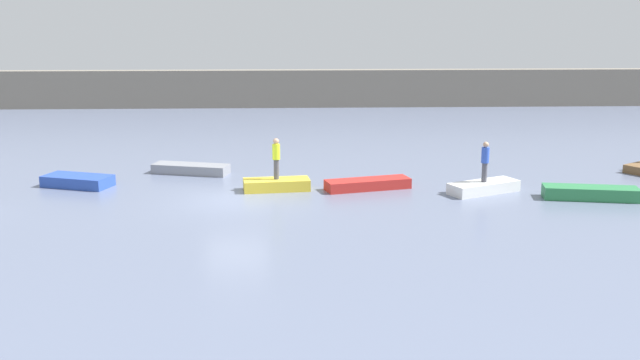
{
  "coord_description": "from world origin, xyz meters",
  "views": [
    {
      "loc": [
        2.2,
        -27.7,
        7.27
      ],
      "look_at": [
        3.41,
        1.45,
        0.45
      ],
      "focal_mm": 40.41,
      "sensor_mm": 36.0,
      "label": 1
    }
  ],
  "objects_px": {
    "rowboat_white": "(484,187)",
    "rowboat_blue": "(78,181)",
    "rowboat_grey": "(191,169)",
    "rowboat_red": "(368,184)",
    "rowboat_green": "(590,193)",
    "person_blue_shirt": "(485,160)",
    "person_hiviz_shirt": "(276,156)",
    "rowboat_yellow": "(277,185)"
  },
  "relations": [
    {
      "from": "rowboat_blue",
      "to": "person_hiviz_shirt",
      "type": "xyz_separation_m",
      "value": [
        8.51,
        -1.04,
        1.2
      ]
    },
    {
      "from": "rowboat_green",
      "to": "rowboat_grey",
      "type": "bearing_deg",
      "value": 172.45
    },
    {
      "from": "rowboat_yellow",
      "to": "rowboat_red",
      "type": "xyz_separation_m",
      "value": [
        3.83,
        0.03,
        -0.02
      ]
    },
    {
      "from": "person_blue_shirt",
      "to": "person_hiviz_shirt",
      "type": "bearing_deg",
      "value": 174.73
    },
    {
      "from": "rowboat_blue",
      "to": "rowboat_grey",
      "type": "distance_m",
      "value": 5.06
    },
    {
      "from": "rowboat_grey",
      "to": "person_blue_shirt",
      "type": "xyz_separation_m",
      "value": [
        12.55,
        -4.15,
        1.17
      ]
    },
    {
      "from": "rowboat_grey",
      "to": "rowboat_red",
      "type": "distance_m",
      "value": 8.52
    },
    {
      "from": "rowboat_grey",
      "to": "rowboat_red",
      "type": "xyz_separation_m",
      "value": [
        7.84,
        -3.33,
        -0.0
      ]
    },
    {
      "from": "rowboat_green",
      "to": "rowboat_red",
      "type": "bearing_deg",
      "value": 177.19
    },
    {
      "from": "person_hiviz_shirt",
      "to": "rowboat_blue",
      "type": "bearing_deg",
      "value": 173.06
    },
    {
      "from": "rowboat_blue",
      "to": "rowboat_green",
      "type": "height_order",
      "value": "rowboat_green"
    },
    {
      "from": "rowboat_grey",
      "to": "rowboat_green",
      "type": "bearing_deg",
      "value": -3.11
    },
    {
      "from": "rowboat_yellow",
      "to": "rowboat_red",
      "type": "height_order",
      "value": "rowboat_yellow"
    },
    {
      "from": "person_blue_shirt",
      "to": "person_hiviz_shirt",
      "type": "xyz_separation_m",
      "value": [
        -8.54,
        0.79,
        0.05
      ]
    },
    {
      "from": "rowboat_blue",
      "to": "rowboat_yellow",
      "type": "bearing_deg",
      "value": 11.82
    },
    {
      "from": "rowboat_green",
      "to": "person_hiviz_shirt",
      "type": "height_order",
      "value": "person_hiviz_shirt"
    },
    {
      "from": "rowboat_blue",
      "to": "person_hiviz_shirt",
      "type": "height_order",
      "value": "person_hiviz_shirt"
    },
    {
      "from": "rowboat_white",
      "to": "rowboat_blue",
      "type": "bearing_deg",
      "value": 148.69
    },
    {
      "from": "person_blue_shirt",
      "to": "rowboat_yellow",
      "type": "bearing_deg",
      "value": 174.73
    },
    {
      "from": "rowboat_yellow",
      "to": "rowboat_red",
      "type": "bearing_deg",
      "value": -6.01
    },
    {
      "from": "rowboat_green",
      "to": "person_hiviz_shirt",
      "type": "relative_size",
      "value": 2.11
    },
    {
      "from": "rowboat_grey",
      "to": "person_blue_shirt",
      "type": "distance_m",
      "value": 13.27
    },
    {
      "from": "person_blue_shirt",
      "to": "rowboat_blue",
      "type": "bearing_deg",
      "value": 173.9
    },
    {
      "from": "rowboat_red",
      "to": "person_hiviz_shirt",
      "type": "relative_size",
      "value": 2.07
    },
    {
      "from": "rowboat_white",
      "to": "person_blue_shirt",
      "type": "bearing_deg",
      "value": -25.21
    },
    {
      "from": "person_hiviz_shirt",
      "to": "rowboat_yellow",
      "type": "bearing_deg",
      "value": 180.0
    },
    {
      "from": "rowboat_blue",
      "to": "rowboat_white",
      "type": "height_order",
      "value": "rowboat_blue"
    },
    {
      "from": "rowboat_grey",
      "to": "rowboat_white",
      "type": "bearing_deg",
      "value": -3.37
    },
    {
      "from": "rowboat_white",
      "to": "rowboat_red",
      "type": "bearing_deg",
      "value": 144.91
    },
    {
      "from": "rowboat_grey",
      "to": "rowboat_yellow",
      "type": "bearing_deg",
      "value": -25.03
    },
    {
      "from": "rowboat_grey",
      "to": "rowboat_red",
      "type": "relative_size",
      "value": 0.98
    },
    {
      "from": "rowboat_blue",
      "to": "rowboat_grey",
      "type": "bearing_deg",
      "value": 46.07
    },
    {
      "from": "rowboat_yellow",
      "to": "rowboat_green",
      "type": "bearing_deg",
      "value": -15.64
    },
    {
      "from": "person_hiviz_shirt",
      "to": "rowboat_white",
      "type": "bearing_deg",
      "value": -5.27
    },
    {
      "from": "rowboat_red",
      "to": "person_hiviz_shirt",
      "type": "bearing_deg",
      "value": 165.88
    },
    {
      "from": "rowboat_blue",
      "to": "rowboat_red",
      "type": "bearing_deg",
      "value": 14.11
    },
    {
      "from": "rowboat_grey",
      "to": "rowboat_white",
      "type": "height_order",
      "value": "rowboat_white"
    },
    {
      "from": "rowboat_blue",
      "to": "rowboat_green",
      "type": "bearing_deg",
      "value": 10.5
    },
    {
      "from": "person_blue_shirt",
      "to": "rowboat_red",
      "type": "bearing_deg",
      "value": 170.12
    },
    {
      "from": "rowboat_yellow",
      "to": "rowboat_green",
      "type": "xyz_separation_m",
      "value": [
        12.51,
        -2.02,
        0.02
      ]
    },
    {
      "from": "rowboat_blue",
      "to": "rowboat_yellow",
      "type": "distance_m",
      "value": 8.57
    },
    {
      "from": "rowboat_yellow",
      "to": "person_blue_shirt",
      "type": "relative_size",
      "value": 1.64
    }
  ]
}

